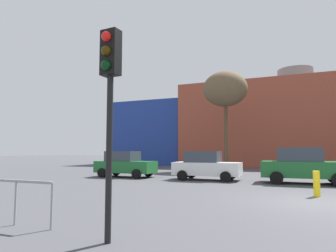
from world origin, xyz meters
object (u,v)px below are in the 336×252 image
parked_car_2 (304,166)px  parked_car_1 (206,166)px  bare_tree_1 (225,90)px  parked_car_0 (125,164)px  bollard_yellow_0 (317,184)px  traffic_light_near_left (110,84)px

parked_car_2 → parked_car_1: bearing=180.0°
parked_car_2 → bare_tree_1: size_ratio=0.49×
parked_car_1 → parked_car_2: size_ratio=0.90×
parked_car_0 → bare_tree_1: (4.97, 9.25, 6.45)m
parked_car_2 → bollard_yellow_0: 4.70m
parked_car_0 → bare_tree_1: size_ratio=0.44×
bare_tree_1 → bollard_yellow_0: bearing=-66.5°
parked_car_0 → parked_car_2: parked_car_2 is taller
parked_car_1 → bollard_yellow_0: bearing=-40.4°
bare_tree_1 → parked_car_0: bearing=-118.2°
bare_tree_1 → bollard_yellow_0: size_ratio=9.37×
traffic_light_near_left → bare_tree_1: size_ratio=0.45×
parked_car_0 → parked_car_1: 5.53m
parked_car_0 → bare_tree_1: bare_tree_1 is taller
parked_car_2 → bare_tree_1: bearing=122.3°
parked_car_2 → bollard_yellow_0: parked_car_2 is taller
parked_car_0 → parked_car_2: (10.82, -0.00, 0.09)m
parked_car_1 → bollard_yellow_0: parked_car_1 is taller
traffic_light_near_left → bollard_yellow_0: (4.11, 7.78, -2.50)m
bare_tree_1 → bollard_yellow_0: (6.06, -13.93, -6.82)m
parked_car_0 → parked_car_2: 10.82m
parked_car_1 → bare_tree_1: 11.29m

